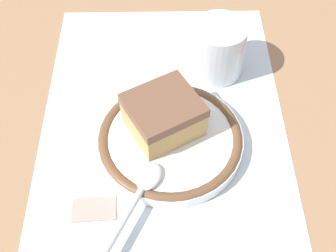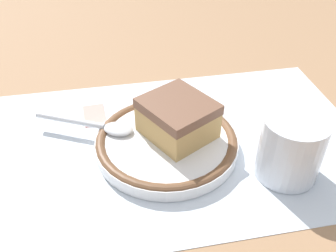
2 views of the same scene
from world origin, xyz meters
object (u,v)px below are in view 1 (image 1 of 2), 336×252
(sugar_packet, at_px, (91,208))
(plate, at_px, (168,139))
(spoon, at_px, (136,195))
(cake_slice, at_px, (160,115))
(cup, at_px, (216,52))

(sugar_packet, bearing_deg, plate, 135.52)
(plate, distance_m, sugar_packet, 0.13)
(plate, relative_size, spoon, 1.38)
(cake_slice, relative_size, spoon, 0.83)
(cup, height_order, sugar_packet, cup)
(sugar_packet, bearing_deg, cake_slice, 142.92)
(plate, distance_m, spoon, 0.09)
(cake_slice, distance_m, cup, 0.14)
(cup, bearing_deg, cake_slice, -34.16)
(cake_slice, distance_m, sugar_packet, 0.14)
(cake_slice, xyz_separation_m, sugar_packet, (0.10, -0.08, -0.04))
(cake_slice, bearing_deg, sugar_packet, -37.08)
(spoon, relative_size, cup, 1.68)
(cake_slice, relative_size, cup, 1.40)
(cake_slice, bearing_deg, plate, 36.08)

